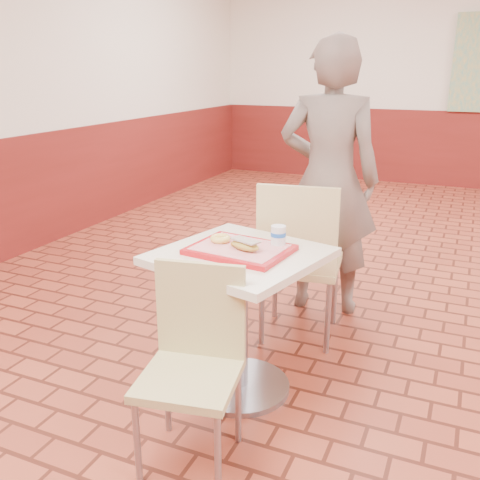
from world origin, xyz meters
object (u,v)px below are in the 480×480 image
at_px(long_john_donut, 245,245).
at_px(chair_main_back, 299,255).
at_px(main_table, 240,299).
at_px(ring_donut, 220,239).
at_px(chair_main_front, 194,355).
at_px(paper_cup, 278,235).
at_px(serving_tray, 240,250).
at_px(customer, 329,180).

bearing_deg(long_john_donut, chair_main_back, 84.01).
height_order(main_table, long_john_donut, long_john_donut).
distance_m(ring_donut, long_john_donut, 0.16).
relative_size(chair_main_front, paper_cup, 9.12).
xyz_separation_m(ring_donut, long_john_donut, (0.15, -0.06, 0.01)).
height_order(serving_tray, ring_donut, ring_donut).
distance_m(chair_main_back, customer, 0.63).
bearing_deg(ring_donut, long_john_donut, -22.20).
distance_m(customer, paper_cup, 1.03).
xyz_separation_m(serving_tray, paper_cup, (0.15, 0.11, 0.06)).
bearing_deg(long_john_donut, paper_cup, 50.64).
relative_size(serving_tray, long_john_donut, 2.54).
bearing_deg(customer, ring_donut, 70.76).
bearing_deg(serving_tray, paper_cup, 35.56).
bearing_deg(chair_main_front, chair_main_back, 75.04).
xyz_separation_m(chair_main_back, serving_tray, (-0.10, -0.61, 0.21)).
height_order(chair_main_front, ring_donut, chair_main_front).
bearing_deg(main_table, long_john_donut, -39.98).
xyz_separation_m(chair_main_back, long_john_donut, (-0.07, -0.64, 0.25)).
relative_size(chair_main_back, serving_tray, 2.17).
relative_size(customer, long_john_donut, 10.02).
relative_size(chair_main_front, ring_donut, 8.23).
relative_size(main_table, chair_main_front, 0.90).
height_order(chair_main_back, customer, customer).
xyz_separation_m(serving_tray, ring_donut, (-0.12, 0.03, 0.03)).
bearing_deg(long_john_donut, customer, 85.90).
bearing_deg(ring_donut, serving_tray, -15.22).
distance_m(main_table, chair_main_front, 0.49).
bearing_deg(main_table, paper_cup, 35.56).
height_order(chair_main_back, ring_donut, chair_main_back).
xyz_separation_m(serving_tray, long_john_donut, (0.04, -0.03, 0.04)).
height_order(chair_main_front, chair_main_back, chair_main_back).
bearing_deg(main_table, ring_donut, 164.78).
distance_m(chair_main_back, long_john_donut, 0.69).
xyz_separation_m(main_table, serving_tray, (-0.00, 0.00, 0.25)).
relative_size(main_table, customer, 0.42).
bearing_deg(chair_main_front, ring_donut, 93.56).
height_order(chair_main_front, customer, customer).
distance_m(long_john_donut, paper_cup, 0.18).
relative_size(main_table, ring_donut, 7.40).
distance_m(chair_main_front, ring_donut, 0.63).
distance_m(serving_tray, paper_cup, 0.19).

